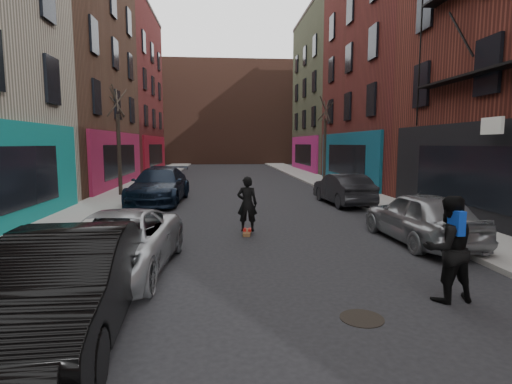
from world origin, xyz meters
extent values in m
cube|color=gray|center=(-6.25, 30.00, 0.07)|extent=(2.50, 84.00, 0.13)
cube|color=gray|center=(6.25, 30.00, 0.07)|extent=(2.50, 84.00, 0.13)
cube|color=#47281E|center=(0.00, 56.00, 7.00)|extent=(40.00, 10.00, 14.00)
imported|color=black|center=(-3.20, 2.46, 0.76)|extent=(1.92, 4.74, 1.53)
imported|color=#999DA1|center=(-3.20, 5.30, 0.66)|extent=(2.50, 4.88, 1.32)
imported|color=black|center=(-3.87, 15.80, 0.82)|extent=(2.60, 5.77, 1.64)
imported|color=gray|center=(4.60, 7.33, 0.74)|extent=(1.92, 4.39, 1.47)
imported|color=black|center=(4.60, 14.53, 0.71)|extent=(1.83, 4.41, 1.42)
cube|color=brown|center=(-0.18, 8.82, 0.05)|extent=(0.32, 0.82, 0.10)
imported|color=black|center=(-0.18, 8.82, 0.95)|extent=(0.66, 0.48, 1.69)
imported|color=black|center=(3.00, 3.30, 0.94)|extent=(0.97, 0.79, 1.88)
cube|color=#0D37B6|center=(3.02, 3.12, 1.44)|extent=(0.17, 0.31, 0.42)
cylinder|color=black|center=(1.25, 2.69, 0.01)|extent=(0.76, 0.76, 0.01)
camera|label=1|loc=(-0.96, -3.22, 2.78)|focal=28.00mm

